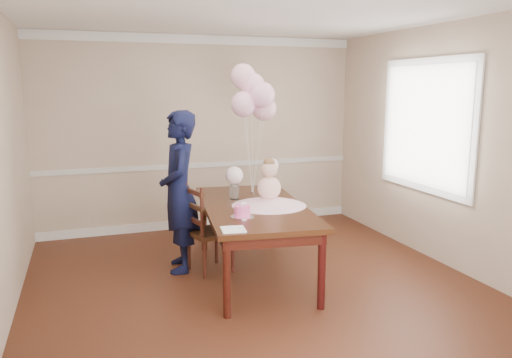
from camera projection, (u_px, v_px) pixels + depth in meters
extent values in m
cube|color=#36180D|center=(261.00, 292.00, 4.93)|extent=(4.50, 5.00, 0.00)
cube|color=white|center=(262.00, 7.00, 4.44)|extent=(4.50, 5.00, 0.02)
cube|color=tan|center=(202.00, 133.00, 7.01)|extent=(4.50, 0.02, 2.70)
cube|color=tan|center=(439.00, 226.00, 2.36)|extent=(4.50, 0.02, 2.70)
cube|color=tan|center=(456.00, 147.00, 5.41)|extent=(0.02, 5.00, 2.70)
cube|color=silver|center=(202.00, 165.00, 7.08)|extent=(4.50, 0.02, 0.07)
cube|color=white|center=(200.00, 39.00, 6.77)|extent=(4.50, 0.02, 0.12)
cube|color=white|center=(203.00, 222.00, 7.24)|extent=(4.50, 0.02, 0.12)
cube|color=white|center=(426.00, 126.00, 5.83)|extent=(0.02, 1.66, 1.56)
cube|color=silver|center=(425.00, 126.00, 5.83)|extent=(0.01, 1.50, 1.40)
cube|color=black|center=(254.00, 207.00, 5.26)|extent=(1.28, 2.18, 0.05)
cube|color=black|center=(254.00, 214.00, 5.27)|extent=(1.17, 2.06, 0.10)
cylinder|color=black|center=(227.00, 279.00, 4.33)|extent=(0.08, 0.08, 0.72)
cylinder|color=black|center=(322.00, 271.00, 4.50)|extent=(0.08, 0.08, 0.72)
cylinder|color=black|center=(204.00, 221.00, 6.15)|extent=(0.08, 0.08, 0.72)
cylinder|color=black|center=(272.00, 218.00, 6.33)|extent=(0.08, 0.08, 0.72)
cone|color=#FAB8CF|center=(269.00, 200.00, 5.22)|extent=(0.88, 0.88, 0.10)
sphere|color=#FFA1BD|center=(269.00, 188.00, 5.20)|extent=(0.25, 0.25, 0.25)
sphere|color=#D8AA94|center=(269.00, 169.00, 5.16)|extent=(0.18, 0.18, 0.18)
sphere|color=brown|center=(269.00, 164.00, 5.15)|extent=(0.12, 0.12, 0.12)
cylinder|color=silver|center=(242.00, 217.00, 4.76)|extent=(0.25, 0.25, 0.01)
cylinder|color=#FF50A5|center=(242.00, 211.00, 4.75)|extent=(0.17, 0.17, 0.10)
sphere|color=silver|center=(242.00, 204.00, 4.74)|extent=(0.03, 0.03, 0.03)
sphere|color=white|center=(245.00, 203.00, 4.77)|extent=(0.03, 0.03, 0.03)
cylinder|color=white|center=(234.00, 192.00, 5.50)|extent=(0.12, 0.12, 0.17)
sphere|color=silver|center=(234.00, 175.00, 5.47)|extent=(0.20, 0.20, 0.20)
cylinder|color=white|center=(270.00, 181.00, 6.16)|extent=(0.12, 0.12, 0.17)
sphere|color=white|center=(271.00, 166.00, 6.13)|extent=(0.20, 0.20, 0.20)
cube|color=white|center=(233.00, 229.00, 4.33)|extent=(0.23, 0.23, 0.01)
cylinder|color=silver|center=(253.00, 192.00, 5.82)|extent=(0.05, 0.05, 0.02)
sphere|color=#FFB4D7|center=(243.00, 104.00, 5.61)|extent=(0.29, 0.29, 0.29)
sphere|color=#FDB3D9|center=(262.00, 95.00, 5.58)|extent=(0.29, 0.29, 0.29)
sphere|color=#FFB4D1|center=(252.00, 85.00, 5.70)|extent=(0.29, 0.29, 0.29)
sphere|color=#FFB4D1|center=(243.00, 76.00, 5.68)|extent=(0.29, 0.29, 0.29)
sphere|color=#F2ABC2|center=(264.00, 108.00, 5.75)|extent=(0.29, 0.29, 0.29)
cylinder|color=silver|center=(248.00, 156.00, 5.73)|extent=(0.09, 0.02, 0.86)
cylinder|color=silver|center=(257.00, 151.00, 5.71)|extent=(0.10, 0.07, 0.96)
cylinder|color=white|center=(252.00, 146.00, 5.77)|extent=(0.03, 0.10, 1.07)
cylinder|color=white|center=(248.00, 142.00, 5.76)|extent=(0.07, 0.12, 1.17)
cylinder|color=silver|center=(258.00, 157.00, 5.80)|extent=(0.15, 0.06, 0.80)
cube|color=#351D0E|center=(210.00, 233.00, 5.43)|extent=(0.53, 0.53, 0.05)
cylinder|color=#3B1710|center=(205.00, 260.00, 5.23)|extent=(0.05, 0.05, 0.42)
cylinder|color=#3B1510|center=(233.00, 254.00, 5.43)|extent=(0.05, 0.05, 0.42)
cylinder|color=#33160D|center=(189.00, 251.00, 5.51)|extent=(0.05, 0.05, 0.42)
cylinder|color=black|center=(216.00, 246.00, 5.71)|extent=(0.05, 0.05, 0.42)
cylinder|color=#33150E|center=(202.00, 213.00, 5.13)|extent=(0.05, 0.05, 0.54)
cylinder|color=black|center=(186.00, 207.00, 5.41)|extent=(0.05, 0.05, 0.54)
cube|color=#34150E|center=(194.00, 221.00, 5.29)|extent=(0.13, 0.38, 0.05)
cube|color=#361D0E|center=(194.00, 206.00, 5.26)|extent=(0.13, 0.38, 0.05)
cube|color=#3C1B10|center=(194.00, 192.00, 5.23)|extent=(0.13, 0.38, 0.05)
imported|color=black|center=(179.00, 192.00, 5.41)|extent=(0.51, 0.69, 1.76)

